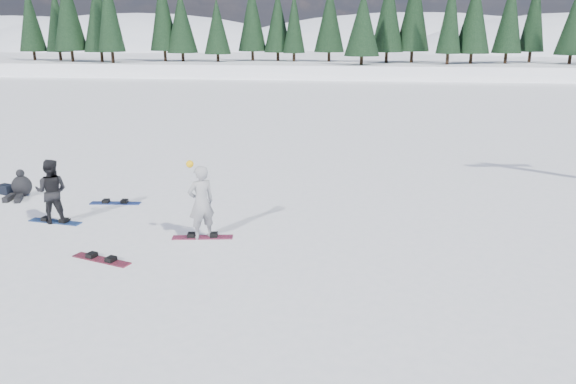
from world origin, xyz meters
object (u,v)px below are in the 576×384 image
(snowboarder_woman, at_px, (201,202))
(gear_bag, at_px, (6,189))
(seated_rider, at_px, (21,187))
(snowboard_loose_c, at_px, (115,203))
(snowboarder_man, at_px, (51,191))
(snowboard_loose_b, at_px, (101,260))

(snowboarder_woman, relative_size, gear_bag, 4.45)
(seated_rider, bearing_deg, snowboard_loose_c, -19.88)
(seated_rider, height_order, gear_bag, seated_rider)
(snowboarder_man, xyz_separation_m, gear_bag, (-3.01, 2.39, -0.72))
(snowboarder_woman, xyz_separation_m, snowboard_loose_c, (-3.41, 2.48, -0.92))
(snowboarder_woman, distance_m, seated_rider, 7.18)
(snowboard_loose_b, xyz_separation_m, snowboard_loose_c, (-1.56, 4.18, 0.00))
(snowboard_loose_b, bearing_deg, snowboard_loose_c, 128.03)
(snowboard_loose_c, bearing_deg, gear_bag, 166.44)
(seated_rider, distance_m, snowboard_loose_c, 3.22)
(snowboarder_man, xyz_separation_m, snowboard_loose_b, (2.44, -2.33, -0.86))
(snowboarder_woman, height_order, snowboard_loose_b, snowboarder_woman)
(seated_rider, xyz_separation_m, gear_bag, (-0.70, 0.26, -0.18))
(seated_rider, distance_m, snowboard_loose_b, 6.52)
(snowboarder_man, relative_size, snowboard_loose_b, 1.16)
(gear_bag, bearing_deg, snowboarder_man, -38.41)
(seated_rider, xyz_separation_m, snowboard_loose_c, (3.19, -0.28, -0.32))
(snowboarder_woman, distance_m, snowboarder_man, 4.34)
(snowboard_loose_b, bearing_deg, snowboarder_woman, 60.17)
(gear_bag, height_order, snowboard_loose_c, gear_bag)
(seated_rider, xyz_separation_m, snowboard_loose_b, (4.75, -4.46, -0.32))
(gear_bag, bearing_deg, snowboard_loose_c, -7.80)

